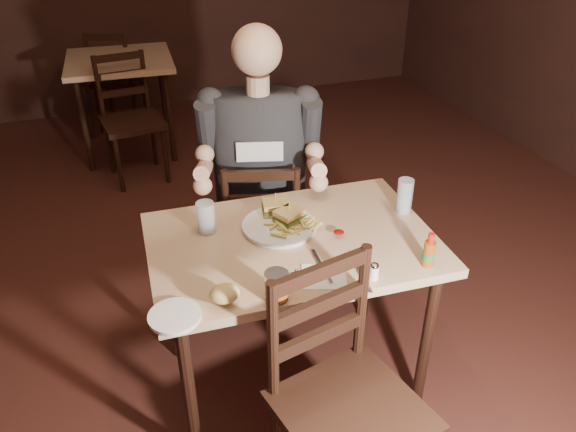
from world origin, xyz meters
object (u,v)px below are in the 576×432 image
object	(u,v)px
bg_table	(120,70)
dinner_plate	(279,227)
hot_sauce	(429,250)
side_plate	(175,317)
chair_far	(262,229)
diner	(259,140)
glass_right	(405,196)
syrup_dispenser	(277,286)
chair_near	(352,412)
bg_chair_near	(133,122)
bg_chair_far	(119,79)
glass_left	(206,218)
main_table	(292,258)

from	to	relation	value
bg_table	dinner_plate	distance (m)	2.76
hot_sauce	side_plate	distance (m)	0.93
chair_far	diner	world-z (taller)	diner
hot_sauce	glass_right	bearing A→B (deg)	73.67
dinner_plate	syrup_dispenser	xyz separation A→B (m)	(-0.15, -0.41, 0.05)
dinner_plate	syrup_dispenser	distance (m)	0.44
chair_near	syrup_dispenser	xyz separation A→B (m)	(-0.16, 0.31, 0.34)
bg_chair_near	syrup_dispenser	distance (m)	2.63
bg_table	hot_sauce	bearing A→B (deg)	-75.35
bg_chair_far	dinner_plate	distance (m)	3.32
glass_left	side_plate	distance (m)	0.52
syrup_dispenser	chair_near	bearing A→B (deg)	-60.24
bg_chair_near	main_table	bearing A→B (deg)	-86.47
chair_near	bg_chair_far	world-z (taller)	chair_near
bg_table	bg_chair_far	size ratio (longest dim) A/B	0.97
chair_far	side_plate	size ratio (longest dim) A/B	5.19
bg_table	syrup_dispenser	xyz separation A→B (m)	(0.24, -3.14, 0.14)
syrup_dispenser	side_plate	size ratio (longest dim) A/B	0.64
main_table	bg_table	xyz separation A→B (m)	(-0.41, 2.82, -0.00)
dinner_plate	syrup_dispenser	bearing A→B (deg)	-110.02
chair_far	chair_near	distance (m)	1.23
side_plate	syrup_dispenser	bearing A→B (deg)	-2.70
dinner_plate	glass_left	world-z (taller)	glass_left
bg_table	bg_chair_far	xyz separation A→B (m)	(0.00, 0.55, -0.24)
bg_chair_near	diner	bearing A→B (deg)	-82.03
bg_chair_far	hot_sauce	bearing A→B (deg)	124.30
glass_left	syrup_dispenser	distance (m)	0.51
bg_chair_far	glass_left	world-z (taller)	glass_left
glass_left	chair_far	bearing A→B (deg)	50.30
bg_chair_far	hot_sauce	size ratio (longest dim) A/B	6.31
chair_near	diner	bearing A→B (deg)	74.90
chair_far	side_plate	world-z (taller)	chair_far
main_table	syrup_dispenser	distance (m)	0.39
glass_left	hot_sauce	bearing A→B (deg)	-34.66
side_plate	dinner_plate	bearing A→B (deg)	38.62
bg_chair_far	dinner_plate	xyz separation A→B (m)	(0.39, -3.28, 0.34)
glass_right	syrup_dispenser	size ratio (longest dim) A/B	1.40
dinner_plate	glass_right	size ratio (longest dim) A/B	1.94
bg_chair_near	dinner_plate	world-z (taller)	bg_chair_near
dinner_plate	glass_right	distance (m)	0.55
bg_table	main_table	bearing A→B (deg)	-81.71
chair_far	hot_sauce	bearing A→B (deg)	127.36
chair_near	glass_left	distance (m)	0.92
chair_far	syrup_dispenser	distance (m)	1.03
main_table	chair_far	distance (m)	0.65
bg_chair_near	syrup_dispenser	bearing A→B (deg)	-91.49
chair_far	glass_left	world-z (taller)	glass_left
diner	bg_table	bearing A→B (deg)	117.59
glass_right	hot_sauce	world-z (taller)	glass_right
bg_chair_far	glass_right	size ratio (longest dim) A/B	5.78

